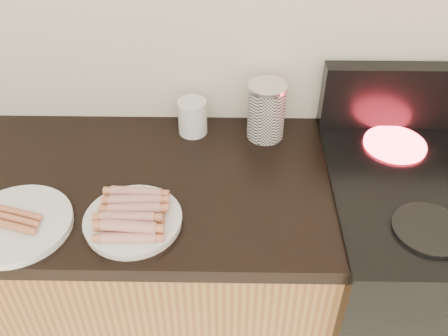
{
  "coord_description": "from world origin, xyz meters",
  "views": [
    {
      "loc": [
        0.13,
        0.67,
        1.8
      ],
      "look_at": [
        0.11,
        1.62,
        1.01
      ],
      "focal_mm": 40.0,
      "sensor_mm": 36.0,
      "label": 1
    }
  ],
  "objects_px": {
    "main_plate": "(133,222)",
    "mug": "(192,117)",
    "stove": "(429,289)",
    "canister": "(266,111)",
    "side_plate": "(17,224)"
  },
  "relations": [
    {
      "from": "main_plate",
      "to": "mug",
      "type": "relative_size",
      "value": 2.18
    },
    {
      "from": "mug",
      "to": "stove",
      "type": "bearing_deg",
      "value": -17.69
    },
    {
      "from": "main_plate",
      "to": "canister",
      "type": "distance_m",
      "value": 0.52
    },
    {
      "from": "main_plate",
      "to": "mug",
      "type": "height_order",
      "value": "mug"
    },
    {
      "from": "main_plate",
      "to": "mug",
      "type": "distance_m",
      "value": 0.42
    },
    {
      "from": "canister",
      "to": "stove",
      "type": "bearing_deg",
      "value": -22.78
    },
    {
      "from": "side_plate",
      "to": "canister",
      "type": "bearing_deg",
      "value": 32.23
    },
    {
      "from": "main_plate",
      "to": "mug",
      "type": "bearing_deg",
      "value": 72.72
    },
    {
      "from": "main_plate",
      "to": "side_plate",
      "type": "xyz_separation_m",
      "value": [
        -0.28,
        -0.02,
        0.0
      ]
    },
    {
      "from": "main_plate",
      "to": "side_plate",
      "type": "height_order",
      "value": "side_plate"
    },
    {
      "from": "stove",
      "to": "main_plate",
      "type": "bearing_deg",
      "value": -170.5
    },
    {
      "from": "main_plate",
      "to": "mug",
      "type": "xyz_separation_m",
      "value": [
        0.12,
        0.39,
        0.05
      ]
    },
    {
      "from": "stove",
      "to": "canister",
      "type": "relative_size",
      "value": 5.17
    },
    {
      "from": "stove",
      "to": "canister",
      "type": "xyz_separation_m",
      "value": [
        -0.55,
        0.23,
        0.53
      ]
    },
    {
      "from": "side_plate",
      "to": "canister",
      "type": "relative_size",
      "value": 1.54
    }
  ]
}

